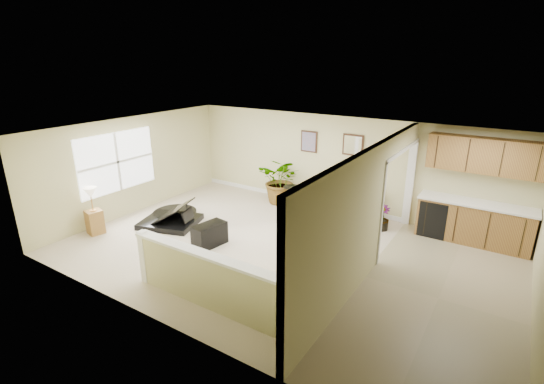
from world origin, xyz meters
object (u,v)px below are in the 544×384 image
Objects in this scene: accent_table at (292,195)px; lamp_stand at (94,214)px; palm_plant at (281,181)px; piano_bench at (210,235)px; loveseat at (345,201)px; piano at (172,203)px; small_plant at (382,219)px.

lamp_stand reaches higher than accent_table.
palm_plant reaches higher than lamp_stand.
palm_plant is (-0.07, 3.11, 0.40)m from piano_bench.
accent_table is (-1.37, -0.40, 0.04)m from loveseat.
palm_plant is at bearing 91.22° from piano_bench.
loveseat is at bearing 4.26° from palm_plant.
accent_table reaches higher than piano_bench.
accent_table is (2.03, 2.39, -0.11)m from piano.
loveseat is at bearing 61.22° from piano_bench.
loveseat is 1.88m from palm_plant.
lamp_stand is at bearing -122.44° from palm_plant.
lamp_stand is (-1.05, -1.43, -0.04)m from piano.
palm_plant reaches higher than loveseat.
palm_plant is (-0.48, 0.26, 0.24)m from accent_table.
piano reaches higher than piano_bench.
piano_bench is at bearing -88.78° from palm_plant.
piano reaches higher than lamp_stand.
small_plant is at bearing -5.04° from palm_plant.
loveseat is 1.58× the size of lamp_stand.
accent_table is at bearing 31.81° from piano.
palm_plant reaches higher than piano.
small_plant is (2.96, -0.26, -0.40)m from palm_plant.
lamp_stand is at bearing -145.51° from small_plant.
loveseat is at bearing 43.49° from lamp_stand.
palm_plant is 4.84m from lamp_stand.
loveseat is 1.34× the size of palm_plant.
piano is 1.00× the size of loveseat.
accent_table is at bearing -158.06° from loveseat.
small_plant reaches higher than piano_bench.
accent_table is at bearing 51.12° from lamp_stand.
palm_plant is 3.00m from small_plant.
small_plant is (2.90, 2.85, 0.01)m from piano_bench.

